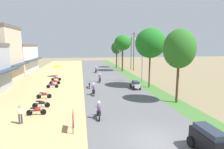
{
  "coord_description": "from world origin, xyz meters",
  "views": [
    {
      "loc": [
        -4.82,
        -10.94,
        6.53
      ],
      "look_at": [
        0.03,
        17.42,
        1.96
      ],
      "focal_mm": 29.22,
      "sensor_mm": 36.0,
      "label": 1
    }
  ],
  "objects_px": {
    "median_tree_third": "(123,43)",
    "motorbike_ahead_third": "(89,85)",
    "parked_motorbike_sixth": "(56,78)",
    "motorbike_foreground_rider": "(99,110)",
    "parked_motorbike_fourth": "(53,85)",
    "streetlamp_near": "(142,57)",
    "pedestrian_on_shoulder": "(20,113)",
    "motorbike_ahead_second": "(94,89)",
    "car_van_black": "(208,139)",
    "street_signboard": "(73,118)",
    "streetlamp_mid": "(119,53)",
    "utility_pole_far": "(134,51)",
    "median_tree_nearest": "(179,49)",
    "parked_motorbike_third": "(44,95)",
    "utility_pole_near": "(131,53)",
    "median_tree_fourth": "(117,48)",
    "parked_motorbike_nearest": "(37,110)",
    "vendor_umbrella": "(57,66)",
    "motorbike_ahead_fifth": "(96,70)",
    "car_sedan_silver": "(135,84)",
    "motorbike_ahead_fourth": "(100,78)",
    "parked_motorbike_second": "(41,103)",
    "median_tree_second": "(150,43)",
    "parked_motorbike_fifth": "(55,82)"
  },
  "relations": [
    {
      "from": "median_tree_second",
      "to": "median_tree_third",
      "type": "height_order",
      "value": "same"
    },
    {
      "from": "motorbike_ahead_fifth",
      "to": "car_sedan_silver",
      "type": "bearing_deg",
      "value": -75.23
    },
    {
      "from": "parked_motorbike_third",
      "to": "utility_pole_far",
      "type": "height_order",
      "value": "utility_pole_far"
    },
    {
      "from": "parked_motorbike_third",
      "to": "car_sedan_silver",
      "type": "distance_m",
      "value": 12.93
    },
    {
      "from": "motorbike_ahead_fourth",
      "to": "streetlamp_near",
      "type": "bearing_deg",
      "value": -8.66
    },
    {
      "from": "median_tree_third",
      "to": "car_van_black",
      "type": "bearing_deg",
      "value": -94.86
    },
    {
      "from": "pedestrian_on_shoulder",
      "to": "median_tree_fourth",
      "type": "bearing_deg",
      "value": 67.55
    },
    {
      "from": "parked_motorbike_nearest",
      "to": "vendor_umbrella",
      "type": "bearing_deg",
      "value": 91.92
    },
    {
      "from": "parked_motorbike_second",
      "to": "parked_motorbike_sixth",
      "type": "xyz_separation_m",
      "value": [
        -0.39,
        15.18,
        0.0
      ]
    },
    {
      "from": "streetlamp_near",
      "to": "parked_motorbike_second",
      "type": "bearing_deg",
      "value": -142.96
    },
    {
      "from": "vendor_umbrella",
      "to": "utility_pole_near",
      "type": "xyz_separation_m",
      "value": [
        18.94,
        10.27,
        2.3
      ]
    },
    {
      "from": "motorbike_ahead_third",
      "to": "motorbike_ahead_fifth",
      "type": "xyz_separation_m",
      "value": [
        2.27,
        15.33,
        0.28
      ]
    },
    {
      "from": "median_tree_third",
      "to": "motorbike_ahead_third",
      "type": "height_order",
      "value": "median_tree_third"
    },
    {
      "from": "parked_motorbike_third",
      "to": "parked_motorbike_second",
      "type": "bearing_deg",
      "value": -84.08
    },
    {
      "from": "parked_motorbike_second",
      "to": "median_tree_third",
      "type": "relative_size",
      "value": 0.2
    },
    {
      "from": "motorbike_ahead_third",
      "to": "parked_motorbike_sixth",
      "type": "bearing_deg",
      "value": 130.47
    },
    {
      "from": "pedestrian_on_shoulder",
      "to": "motorbike_ahead_second",
      "type": "height_order",
      "value": "motorbike_ahead_second"
    },
    {
      "from": "median_tree_fourth",
      "to": "utility_pole_far",
      "type": "relative_size",
      "value": 0.77
    },
    {
      "from": "utility_pole_near",
      "to": "utility_pole_far",
      "type": "bearing_deg",
      "value": -96.44
    },
    {
      "from": "vendor_umbrella",
      "to": "median_tree_nearest",
      "type": "relative_size",
      "value": 0.3
    },
    {
      "from": "parked_motorbike_sixth",
      "to": "median_tree_third",
      "type": "distance_m",
      "value": 19.51
    },
    {
      "from": "parked_motorbike_nearest",
      "to": "motorbike_ahead_third",
      "type": "relative_size",
      "value": 1.0
    },
    {
      "from": "parked_motorbike_sixth",
      "to": "street_signboard",
      "type": "distance_m",
      "value": 21.48
    },
    {
      "from": "median_tree_third",
      "to": "parked_motorbike_fourth",
      "type": "bearing_deg",
      "value": -131.81
    },
    {
      "from": "parked_motorbike_fourth",
      "to": "motorbike_foreground_rider",
      "type": "bearing_deg",
      "value": -65.83
    },
    {
      "from": "parked_motorbike_third",
      "to": "pedestrian_on_shoulder",
      "type": "distance_m",
      "value": 7.43
    },
    {
      "from": "car_sedan_silver",
      "to": "motorbike_ahead_fourth",
      "type": "height_order",
      "value": "motorbike_ahead_fourth"
    },
    {
      "from": "utility_pole_far",
      "to": "car_sedan_silver",
      "type": "xyz_separation_m",
      "value": [
        -5.49,
        -19.73,
        -4.42
      ]
    },
    {
      "from": "car_van_black",
      "to": "median_tree_nearest",
      "type": "bearing_deg",
      "value": 70.71
    },
    {
      "from": "parked_motorbike_fifth",
      "to": "motorbike_ahead_fifth",
      "type": "relative_size",
      "value": 1.0
    },
    {
      "from": "vendor_umbrella",
      "to": "median_tree_third",
      "type": "xyz_separation_m",
      "value": [
        15.37,
        5.58,
        4.88
      ]
    },
    {
      "from": "street_signboard",
      "to": "utility_pole_near",
      "type": "height_order",
      "value": "utility_pole_near"
    },
    {
      "from": "parked_motorbike_third",
      "to": "parked_motorbike_sixth",
      "type": "relative_size",
      "value": 1.0
    },
    {
      "from": "parked_motorbike_fourth",
      "to": "street_signboard",
      "type": "distance_m",
      "value": 15.56
    },
    {
      "from": "street_signboard",
      "to": "motorbike_ahead_fifth",
      "type": "distance_m",
      "value": 29.93
    },
    {
      "from": "streetlamp_mid",
      "to": "motorbike_foreground_rider",
      "type": "distance_m",
      "value": 36.05
    },
    {
      "from": "parked_motorbike_fourth",
      "to": "streetlamp_near",
      "type": "height_order",
      "value": "streetlamp_near"
    },
    {
      "from": "median_tree_third",
      "to": "streetlamp_mid",
      "type": "relative_size",
      "value": 1.22
    },
    {
      "from": "parked_motorbike_nearest",
      "to": "vendor_umbrella",
      "type": "height_order",
      "value": "vendor_umbrella"
    },
    {
      "from": "vendor_umbrella",
      "to": "motorbike_ahead_fifth",
      "type": "distance_m",
      "value": 9.27
    },
    {
      "from": "motorbike_ahead_third",
      "to": "motorbike_ahead_second",
      "type": "bearing_deg",
      "value": -85.36
    },
    {
      "from": "median_tree_second",
      "to": "car_van_black",
      "type": "distance_m",
      "value": 18.76
    },
    {
      "from": "parked_motorbike_second",
      "to": "vendor_umbrella",
      "type": "distance_m",
      "value": 20.24
    },
    {
      "from": "median_tree_nearest",
      "to": "motorbike_ahead_third",
      "type": "bearing_deg",
      "value": 136.52
    },
    {
      "from": "parked_motorbike_third",
      "to": "car_van_black",
      "type": "relative_size",
      "value": 0.75
    },
    {
      "from": "parked_motorbike_third",
      "to": "utility_pole_near",
      "type": "xyz_separation_m",
      "value": [
        18.55,
        26.9,
        4.06
      ]
    },
    {
      "from": "parked_motorbike_sixth",
      "to": "motorbike_foreground_rider",
      "type": "height_order",
      "value": "motorbike_foreground_rider"
    },
    {
      "from": "car_van_black",
      "to": "motorbike_ahead_fifth",
      "type": "xyz_separation_m",
      "value": [
        -3.87,
        34.1,
        -0.17
      ]
    },
    {
      "from": "motorbike_ahead_second",
      "to": "motorbike_ahead_fourth",
      "type": "xyz_separation_m",
      "value": [
        1.67,
        8.28,
        0.0
      ]
    },
    {
      "from": "streetlamp_mid",
      "to": "utility_pole_far",
      "type": "relative_size",
      "value": 0.75
    }
  ]
}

